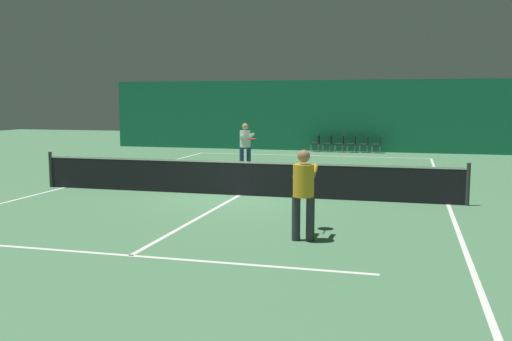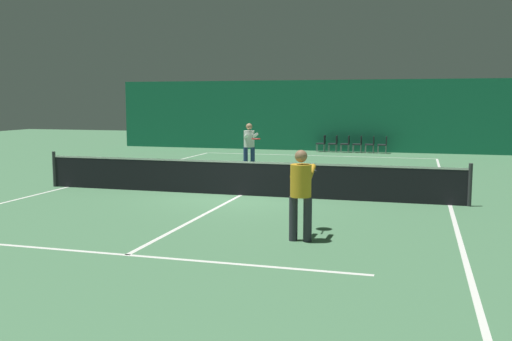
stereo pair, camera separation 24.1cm
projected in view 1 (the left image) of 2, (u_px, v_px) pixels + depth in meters
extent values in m
plane|color=#4C7F56|center=(239.00, 195.00, 15.76)|extent=(60.00, 60.00, 0.00)
cube|color=#196B4C|center=(320.00, 116.00, 29.59)|extent=(23.00, 0.12, 3.66)
cube|color=white|center=(311.00, 156.00, 27.17)|extent=(11.00, 0.10, 0.00)
cube|color=white|center=(287.00, 169.00, 21.90)|extent=(8.25, 0.10, 0.00)
cube|color=white|center=(131.00, 256.00, 9.62)|extent=(8.25, 0.10, 0.00)
cube|color=white|center=(64.00, 187.00, 17.17)|extent=(0.10, 23.80, 0.00)
cube|color=white|center=(448.00, 205.00, 14.35)|extent=(0.10, 23.80, 0.00)
cube|color=white|center=(239.00, 195.00, 15.76)|extent=(0.10, 12.80, 0.00)
cube|color=black|center=(239.00, 178.00, 15.70)|extent=(11.90, 0.02, 0.95)
cube|color=white|center=(239.00, 162.00, 15.65)|extent=(11.90, 0.02, 0.05)
cylinder|color=#333338|center=(51.00, 169.00, 17.22)|extent=(0.10, 0.10, 1.07)
cylinder|color=#333338|center=(468.00, 184.00, 14.17)|extent=(0.10, 0.10, 1.07)
cylinder|color=#2D2D38|center=(296.00, 218.00, 10.63)|extent=(0.17, 0.17, 0.84)
cylinder|color=#2D2D38|center=(310.00, 219.00, 10.57)|extent=(0.17, 0.17, 0.84)
cylinder|color=gold|center=(304.00, 181.00, 10.51)|extent=(0.41, 0.41, 0.60)
sphere|color=#936B4C|center=(304.00, 156.00, 10.46)|extent=(0.23, 0.23, 0.23)
cylinder|color=gold|center=(297.00, 171.00, 10.80)|extent=(0.13, 0.58, 0.24)
cylinder|color=gold|center=(314.00, 172.00, 10.73)|extent=(0.13, 0.58, 0.24)
cylinder|color=black|center=(308.00, 172.00, 11.19)|extent=(0.04, 0.31, 0.03)
torus|color=black|center=(310.00, 171.00, 11.48)|extent=(0.35, 0.35, 0.03)
cylinder|color=silver|center=(310.00, 171.00, 11.48)|extent=(0.29, 0.29, 0.00)
cylinder|color=navy|center=(249.00, 158.00, 21.60)|extent=(0.23, 0.23, 0.86)
cylinder|color=navy|center=(242.00, 159.00, 21.53)|extent=(0.23, 0.23, 0.86)
cylinder|color=white|center=(245.00, 139.00, 21.47)|extent=(0.55, 0.55, 0.62)
sphere|color=tan|center=(245.00, 127.00, 21.41)|extent=(0.24, 0.24, 0.24)
cylinder|color=white|center=(251.00, 136.00, 21.23)|extent=(0.39, 0.56, 0.25)
cylinder|color=white|center=(243.00, 136.00, 21.14)|extent=(0.39, 0.56, 0.25)
cylinder|color=black|center=(250.00, 138.00, 20.78)|extent=(0.18, 0.28, 0.03)
torus|color=red|center=(252.00, 139.00, 20.49)|extent=(0.45, 0.45, 0.03)
cylinder|color=silver|center=(252.00, 139.00, 20.49)|extent=(0.38, 0.38, 0.00)
cylinder|color=#99999E|center=(312.00, 147.00, 29.53)|extent=(0.03, 0.03, 0.39)
cylinder|color=#99999E|center=(311.00, 148.00, 29.16)|extent=(0.03, 0.03, 0.39)
cylinder|color=#99999E|center=(319.00, 148.00, 29.43)|extent=(0.03, 0.03, 0.39)
cylinder|color=#99999E|center=(318.00, 148.00, 29.07)|extent=(0.03, 0.03, 0.39)
cube|color=#232328|center=(315.00, 144.00, 29.27)|extent=(0.44, 0.44, 0.05)
cube|color=#232328|center=(319.00, 139.00, 29.19)|extent=(0.04, 0.44, 0.40)
cylinder|color=#99999E|center=(324.00, 148.00, 29.37)|extent=(0.03, 0.03, 0.39)
cylinder|color=#99999E|center=(323.00, 148.00, 29.00)|extent=(0.03, 0.03, 0.39)
cylinder|color=#99999E|center=(331.00, 148.00, 29.27)|extent=(0.03, 0.03, 0.39)
cylinder|color=#99999E|center=(330.00, 148.00, 28.91)|extent=(0.03, 0.03, 0.39)
cube|color=#232328|center=(327.00, 144.00, 29.11)|extent=(0.44, 0.44, 0.05)
cube|color=#232328|center=(331.00, 139.00, 29.03)|extent=(0.04, 0.44, 0.40)
cylinder|color=#99999E|center=(336.00, 148.00, 29.21)|extent=(0.03, 0.03, 0.39)
cylinder|color=#99999E|center=(335.00, 149.00, 28.85)|extent=(0.03, 0.03, 0.39)
cylinder|color=#99999E|center=(343.00, 148.00, 29.11)|extent=(0.03, 0.03, 0.39)
cylinder|color=#99999E|center=(342.00, 149.00, 28.75)|extent=(0.03, 0.03, 0.39)
cube|color=#232328|center=(339.00, 144.00, 28.95)|extent=(0.44, 0.44, 0.05)
cube|color=#232328|center=(343.00, 140.00, 28.87)|extent=(0.04, 0.44, 0.40)
cylinder|color=#99999E|center=(348.00, 148.00, 29.05)|extent=(0.03, 0.03, 0.39)
cylinder|color=#99999E|center=(347.00, 149.00, 28.69)|extent=(0.03, 0.03, 0.39)
cylinder|color=#99999E|center=(355.00, 148.00, 28.95)|extent=(0.03, 0.03, 0.39)
cylinder|color=#99999E|center=(355.00, 149.00, 28.59)|extent=(0.03, 0.03, 0.39)
cube|color=#232328|center=(351.00, 144.00, 28.79)|extent=(0.44, 0.44, 0.05)
cube|color=#232328|center=(355.00, 140.00, 28.72)|extent=(0.04, 0.44, 0.40)
cylinder|color=#99999E|center=(360.00, 148.00, 28.89)|extent=(0.03, 0.03, 0.39)
cylinder|color=#99999E|center=(359.00, 149.00, 28.53)|extent=(0.03, 0.03, 0.39)
cylinder|color=#99999E|center=(368.00, 149.00, 28.80)|extent=(0.03, 0.03, 0.39)
cylinder|color=#99999E|center=(367.00, 149.00, 28.43)|extent=(0.03, 0.03, 0.39)
cube|color=#232328|center=(364.00, 144.00, 28.64)|extent=(0.44, 0.44, 0.05)
cube|color=#232328|center=(368.00, 140.00, 28.56)|extent=(0.04, 0.44, 0.40)
cylinder|color=#99999E|center=(372.00, 149.00, 28.73)|extent=(0.03, 0.03, 0.39)
cylinder|color=#99999E|center=(372.00, 149.00, 28.37)|extent=(0.03, 0.03, 0.39)
cylinder|color=#99999E|center=(380.00, 149.00, 28.64)|extent=(0.03, 0.03, 0.39)
cylinder|color=#99999E|center=(380.00, 149.00, 28.27)|extent=(0.03, 0.03, 0.39)
cube|color=#232328|center=(376.00, 145.00, 28.48)|extent=(0.44, 0.44, 0.05)
cube|color=#232328|center=(380.00, 140.00, 28.40)|extent=(0.04, 0.44, 0.40)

